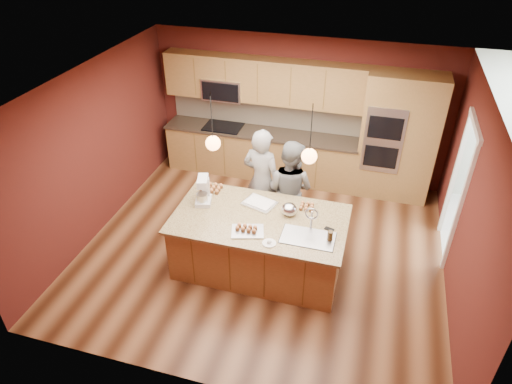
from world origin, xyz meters
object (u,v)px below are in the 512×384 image
(person_left, at_px, (262,182))
(person_right, at_px, (289,189))
(stand_mixer, at_px, (203,192))
(island, at_px, (260,243))
(mixing_bowl, at_px, (289,209))

(person_left, height_order, person_right, person_left)
(person_right, distance_m, stand_mixer, 1.40)
(island, relative_size, person_left, 1.36)
(person_left, bearing_deg, island, 118.08)
(mixing_bowl, bearing_deg, person_left, 129.12)
(island, bearing_deg, person_left, 104.22)
(island, relative_size, person_right, 1.47)
(person_left, relative_size, person_right, 1.08)
(person_right, height_order, stand_mixer, person_right)
(stand_mixer, relative_size, mixing_bowl, 1.87)
(island, xyz_separation_m, mixing_bowl, (0.37, 0.20, 0.53))
(person_left, xyz_separation_m, person_right, (0.45, 0.00, -0.07))
(person_right, xyz_separation_m, stand_mixer, (-1.12, -0.79, 0.25))
(island, height_order, stand_mixer, stand_mixer)
(person_left, xyz_separation_m, mixing_bowl, (0.61, -0.75, 0.09))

